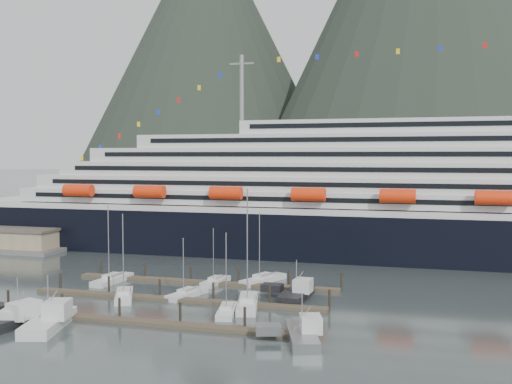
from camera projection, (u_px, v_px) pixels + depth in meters
ground at (198, 308)px, 88.65m from camera, size 1600.00×1600.00×0.00m
mountains at (447, 22)px, 629.91m from camera, size 870.00×440.00×420.00m
cruise_ship at (414, 203)px, 132.57m from camera, size 210.00×30.40×50.30m
dock_near at (136, 321)px, 80.42m from camera, size 48.18×2.28×3.20m
dock_mid at (175, 299)px, 92.90m from camera, size 48.18×2.28×3.20m
dock_far at (205, 282)px, 105.39m from camera, size 48.18×2.28×3.20m
sailboat_b at (124, 296)px, 94.30m from camera, size 6.54×9.87×13.98m
sailboat_c at (187, 294)px, 95.51m from camera, size 4.58×8.77×9.92m
sailboat_d at (248, 304)px, 89.24m from camera, size 5.59×12.36×18.25m
sailboat_e at (112, 280)px, 106.40m from camera, size 3.48×10.24×14.76m
sailboat_f at (216, 282)px, 105.12m from camera, size 3.31×7.96×10.32m
sailboat_g at (263, 280)px, 106.57m from camera, size 6.64×10.54×13.03m
sailboat_h at (227, 311)px, 85.03m from camera, size 3.94×8.40×12.18m
trawler_a at (17, 318)px, 79.59m from camera, size 10.13×13.32×7.06m
trawler_b at (47, 321)px, 78.26m from camera, size 9.78×12.37×7.68m
trawler_d at (301, 334)px, 72.89m from camera, size 8.93×11.31×6.42m
trawler_e at (296, 293)px, 94.15m from camera, size 8.13×10.66×6.82m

